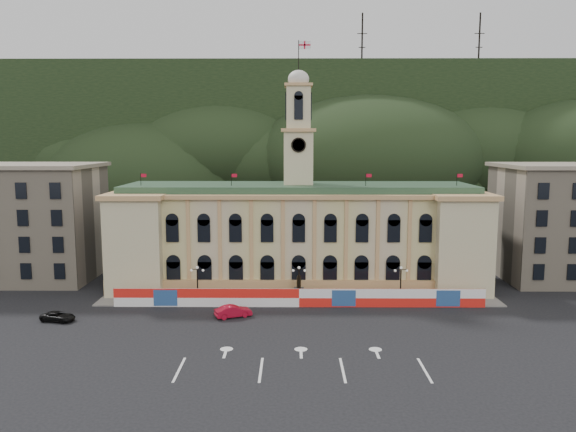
{
  "coord_description": "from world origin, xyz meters",
  "views": [
    {
      "loc": [
        -0.99,
        -58.28,
        22.19
      ],
      "look_at": [
        -1.52,
        18.0,
        11.97
      ],
      "focal_mm": 35.0,
      "sensor_mm": 36.0,
      "label": 1
    }
  ],
  "objects_px": {
    "statue": "(299,292)",
    "red_sedan": "(233,311)",
    "black_suv": "(58,316)",
    "lamp_center": "(299,281)"
  },
  "relations": [
    {
      "from": "statue",
      "to": "black_suv",
      "type": "bearing_deg",
      "value": -162.89
    },
    {
      "from": "lamp_center",
      "to": "red_sedan",
      "type": "relative_size",
      "value": 1.05
    },
    {
      "from": "red_sedan",
      "to": "black_suv",
      "type": "bearing_deg",
      "value": 72.01
    },
    {
      "from": "lamp_center",
      "to": "red_sedan",
      "type": "bearing_deg",
      "value": -142.3
    },
    {
      "from": "lamp_center",
      "to": "red_sedan",
      "type": "distance_m",
      "value": 10.88
    },
    {
      "from": "red_sedan",
      "to": "black_suv",
      "type": "distance_m",
      "value": 21.65
    },
    {
      "from": "black_suv",
      "to": "lamp_center",
      "type": "bearing_deg",
      "value": -62.1
    },
    {
      "from": "statue",
      "to": "lamp_center",
      "type": "distance_m",
      "value": 2.14
    },
    {
      "from": "lamp_center",
      "to": "black_suv",
      "type": "height_order",
      "value": "lamp_center"
    },
    {
      "from": "statue",
      "to": "red_sedan",
      "type": "distance_m",
      "value": 11.28
    }
  ]
}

